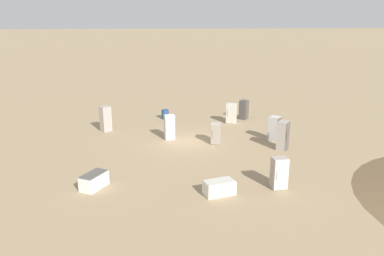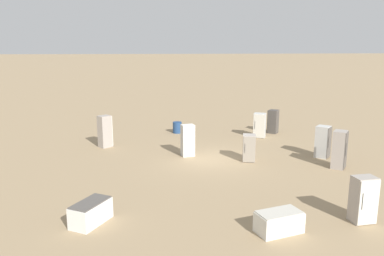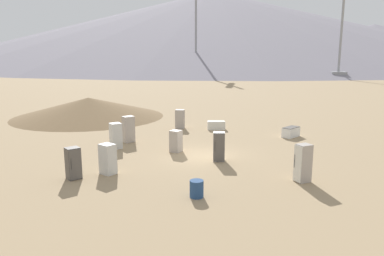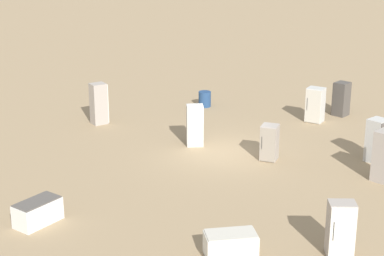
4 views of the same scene
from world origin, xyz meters
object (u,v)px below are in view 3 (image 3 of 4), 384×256
Objects in this scene: discarded_fridge_1 at (291,132)px; discarded_fridge_7 at (180,119)px; discarded_fridge_6 at (73,163)px; rusty_barrel at (197,189)px; discarded_fridge_8 at (128,129)px; discarded_fridge_9 at (219,147)px; discarded_fridge_5 at (303,163)px; discarded_fridge_3 at (108,159)px; discarded_fridge_0 at (216,125)px; power_pylon_1 at (341,41)px; power_pylon_2 at (196,41)px; discarded_fridge_2 at (116,136)px; discarded_fridge_4 at (176,141)px.

discarded_fridge_1 is 9.30m from discarded_fridge_7.
rusty_barrel is (-1.45, -6.64, -0.44)m from discarded_fridge_6.
discarded_fridge_8 is 7.89m from discarded_fridge_9.
discarded_fridge_5 is 13.27m from discarded_fridge_8.
discarded_fridge_3 is 7.28m from discarded_fridge_8.
discarded_fridge_0 is at bearing 2.45° from rusty_barrel.
power_pylon_1 is 0.94× the size of power_pylon_2.
discarded_fridge_3 is at bearing -29.69° from discarded_fridge_0.
discarded_fridge_1 is at bearing -16.88° from discarded_fridge_2.
discarded_fridge_6 is at bearing -33.54° from discarded_fridge_0.
discarded_fridge_7 is at bearing 13.93° from rusty_barrel.
discarded_fridge_7 is at bearing 26.58° from discarded_fridge_2.
power_pylon_1 reaches higher than discarded_fridge_2.
discarded_fridge_5 reaches higher than discarded_fridge_8.
discarded_fridge_2 is at bearing -144.12° from discarded_fridge_8.
power_pylon_2 reaches higher than discarded_fridge_7.
discarded_fridge_1 is 1.02× the size of discarded_fridge_7.
discarded_fridge_8 is (-83.71, -8.04, -8.69)m from power_pylon_2.
discarded_fridge_5 is (0.43, -10.14, 0.14)m from discarded_fridge_3.
rusty_barrel reaches higher than discarded_fridge_0.
discarded_fridge_5 is 11.69m from discarded_fridge_6.
discarded_fridge_0 is 0.97× the size of discarded_fridge_3.
discarded_fridge_2 is 0.92× the size of discarded_fridge_8.
discarded_fridge_3 is 1.01× the size of discarded_fridge_7.
discarded_fridge_4 is at bearing 72.07° from discarded_fridge_1.
power_pylon_2 is 92.68m from discarded_fridge_6.
discarded_fridge_3 is at bearing 25.60° from discarded_fridge_9.
power_pylon_2 reaches higher than rusty_barrel.
rusty_barrel is at bearing 119.73° from discarded_fridge_6.
discarded_fridge_3 is 0.93× the size of discarded_fridge_9.
discarded_fridge_7 reaches higher than discarded_fridge_0.
discarded_fridge_2 reaches higher than discarded_fridge_1.
discarded_fridge_6 is 6.81m from rusty_barrel.
rusty_barrel is (-5.90, 0.45, -0.49)m from discarded_fridge_9.
discarded_fridge_8 is 1.08× the size of discarded_fridge_9.
discarded_fridge_8 reaches higher than discarded_fridge_4.
discarded_fridge_7 is at bearing -149.77° from discarded_fridge_6.
discarded_fridge_3 is 2.09× the size of rusty_barrel.
power_pylon_1 is 72.05m from discarded_fridge_7.
discarded_fridge_0 is at bearing 1.89° from discarded_fridge_7.
discarded_fridge_9 is (-75.76, 22.31, -8.20)m from power_pylon_1.
discarded_fridge_6 is 8.22m from discarded_fridge_8.
discarded_fridge_5 is 2.46× the size of rusty_barrel.
rusty_barrel is (-15.28, -0.65, 0.04)m from discarded_fridge_0.
discarded_fridge_8 is at bearing 130.22° from discarded_fridge_3.
discarded_fridge_9 is (-1.85, -7.19, 0.01)m from discarded_fridge_2.
discarded_fridge_3 reaches higher than discarded_fridge_4.
discarded_fridge_4 is at bearing -44.21° from discarded_fridge_2.
discarded_fridge_2 is (-85.62, -7.79, -8.77)m from power_pylon_2.
power_pylon_1 is 17.76× the size of discarded_fridge_3.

